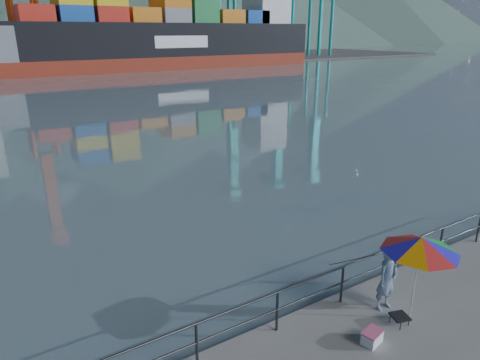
{
  "coord_description": "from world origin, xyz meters",
  "views": [
    {
      "loc": [
        -5.98,
        -4.61,
        6.42
      ],
      "look_at": [
        0.75,
        6.0,
        2.0
      ],
      "focal_mm": 32.0,
      "sensor_mm": 36.0,
      "label": 1
    }
  ],
  "objects_px": {
    "cooler_bag": "(372,338)",
    "container_ship": "(179,33)",
    "fisherman": "(387,279)",
    "beach_umbrella": "(421,244)"
  },
  "relations": [
    {
      "from": "fisherman",
      "to": "beach_umbrella",
      "type": "distance_m",
      "value": 1.3
    },
    {
      "from": "cooler_bag",
      "to": "beach_umbrella",
      "type": "bearing_deg",
      "value": -8.23
    },
    {
      "from": "cooler_bag",
      "to": "container_ship",
      "type": "xyz_separation_m",
      "value": [
        28.32,
        70.83,
        5.74
      ]
    },
    {
      "from": "beach_umbrella",
      "to": "container_ship",
      "type": "relative_size",
      "value": 0.04
    },
    {
      "from": "fisherman",
      "to": "container_ship",
      "type": "xyz_separation_m",
      "value": [
        27.1,
        70.12,
        5.06
      ]
    },
    {
      "from": "fisherman",
      "to": "beach_umbrella",
      "type": "relative_size",
      "value": 0.76
    },
    {
      "from": "container_ship",
      "to": "cooler_bag",
      "type": "bearing_deg",
      "value": -111.79
    },
    {
      "from": "fisherman",
      "to": "beach_umbrella",
      "type": "bearing_deg",
      "value": -72.63
    },
    {
      "from": "fisherman",
      "to": "cooler_bag",
      "type": "bearing_deg",
      "value": -151.85
    },
    {
      "from": "cooler_bag",
      "to": "container_ship",
      "type": "distance_m",
      "value": 76.49
    }
  ]
}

